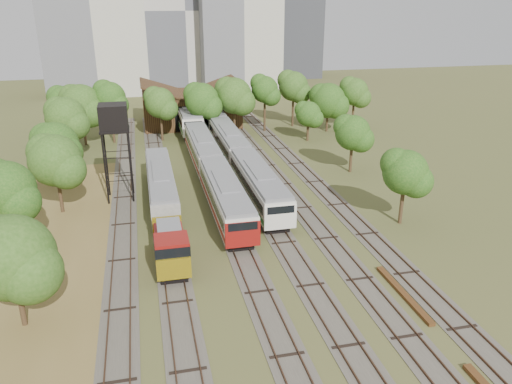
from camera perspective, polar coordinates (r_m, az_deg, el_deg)
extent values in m
plane|color=#475123|center=(35.56, 4.82, -13.64)|extent=(240.00, 240.00, 0.00)
cube|color=brown|center=(41.89, -23.46, -9.67)|extent=(14.00, 60.00, 0.04)
cube|color=#4C473D|center=(56.48, -14.83, -0.59)|extent=(2.60, 80.00, 0.06)
cube|color=#472D1E|center=(56.49, -15.56, -0.56)|extent=(0.08, 80.00, 0.14)
cube|color=#472D1E|center=(56.42, -14.11, -0.45)|extent=(0.08, 80.00, 0.14)
cube|color=#4C473D|center=(56.44, -10.78, -0.26)|extent=(2.60, 80.00, 0.06)
cube|color=#472D1E|center=(56.40, -11.52, -0.23)|extent=(0.08, 80.00, 0.14)
cube|color=#472D1E|center=(56.43, -10.06, -0.11)|extent=(0.08, 80.00, 0.14)
cube|color=#4C473D|center=(56.91, -4.75, 0.24)|extent=(2.60, 80.00, 0.06)
cube|color=#472D1E|center=(56.79, -5.47, 0.26)|extent=(0.08, 80.00, 0.14)
cube|color=#472D1E|center=(56.98, -4.04, 0.38)|extent=(0.08, 80.00, 0.14)
cube|color=#4C473D|center=(57.57, -0.82, 0.56)|extent=(2.60, 80.00, 0.06)
cube|color=#472D1E|center=(57.40, -1.52, 0.59)|extent=(0.08, 80.00, 0.14)
cube|color=#472D1E|center=(57.69, -0.12, 0.70)|extent=(0.08, 80.00, 0.14)
cube|color=#4C473D|center=(58.50, 3.01, 0.87)|extent=(2.60, 80.00, 0.06)
cube|color=#472D1E|center=(58.28, 2.34, 0.90)|extent=(0.08, 80.00, 0.14)
cube|color=#472D1E|center=(58.66, 3.69, 1.01)|extent=(0.08, 80.00, 0.14)
cube|color=#4C473D|center=(59.68, 6.71, 1.17)|extent=(2.60, 80.00, 0.06)
cube|color=#472D1E|center=(59.42, 6.06, 1.20)|extent=(0.08, 80.00, 0.14)
cube|color=#472D1E|center=(59.88, 7.36, 1.30)|extent=(0.08, 80.00, 0.14)
cube|color=black|center=(49.95, -3.48, -2.32)|extent=(2.24, 15.64, 0.81)
cube|color=silver|center=(49.31, -3.52, -0.53)|extent=(2.95, 17.00, 2.54)
cube|color=black|center=(49.20, -3.53, -0.20)|extent=(3.01, 15.64, 0.86)
cube|color=slate|center=(48.79, -3.56, 1.06)|extent=(2.71, 16.66, 0.37)
cube|color=maroon|center=(49.57, -3.50, -1.29)|extent=(3.01, 16.66, 0.46)
cube|color=maroon|center=(41.74, -1.53, -4.86)|extent=(2.99, 0.25, 2.29)
cube|color=black|center=(66.22, -6.08, 3.56)|extent=(2.24, 15.64, 0.81)
cube|color=silver|center=(65.74, -6.13, 4.95)|extent=(2.95, 17.00, 2.54)
cube|color=black|center=(65.65, -6.14, 5.21)|extent=(3.01, 15.64, 0.86)
cube|color=slate|center=(65.35, -6.18, 6.18)|extent=(2.71, 16.66, 0.37)
cube|color=maroon|center=(65.94, -6.11, 4.36)|extent=(3.01, 16.66, 0.46)
cube|color=black|center=(53.05, 0.30, -0.83)|extent=(2.24, 15.64, 0.82)
cube|color=silver|center=(52.45, 0.30, 0.87)|extent=(2.96, 17.00, 2.55)
cube|color=black|center=(52.35, 0.30, 1.18)|extent=(3.02, 15.64, 0.87)
cube|color=slate|center=(51.96, 0.30, 2.38)|extent=(2.72, 16.66, 0.37)
cube|color=#196723|center=(52.70, 0.30, 0.14)|extent=(3.02, 16.66, 0.46)
cube|color=silver|center=(44.92, 2.80, -2.91)|extent=(3.00, 0.25, 2.29)
cube|color=black|center=(69.26, -3.07, 4.44)|extent=(2.24, 15.64, 0.82)
cube|color=silver|center=(68.80, -3.10, 5.78)|extent=(2.96, 17.00, 2.55)
cube|color=black|center=(68.72, -3.10, 6.03)|extent=(3.02, 15.64, 0.87)
cube|color=slate|center=(68.43, -3.12, 6.96)|extent=(2.72, 16.66, 0.37)
cube|color=#196723|center=(68.99, -3.09, 5.21)|extent=(3.02, 16.66, 0.46)
cube|color=black|center=(85.97, -5.17, 7.68)|extent=(2.24, 15.64, 0.82)
cube|color=silver|center=(85.60, -5.20, 8.77)|extent=(2.96, 17.00, 2.55)
cube|color=black|center=(85.53, -5.21, 8.98)|extent=(3.02, 15.64, 0.87)
cube|color=slate|center=(85.30, -5.23, 9.73)|extent=(2.72, 16.66, 0.37)
cube|color=#196723|center=(85.75, -5.19, 8.31)|extent=(3.02, 16.66, 0.46)
cube|color=black|center=(83.95, -7.73, 7.27)|extent=(2.44, 14.72, 0.89)
cube|color=silver|center=(83.54, -7.79, 8.49)|extent=(3.21, 16.00, 2.77)
cube|color=black|center=(83.47, -7.80, 8.71)|extent=(3.27, 14.72, 0.94)
cube|color=slate|center=(83.21, -7.84, 9.55)|extent=(2.96, 15.68, 0.40)
cube|color=#196723|center=(83.71, -7.76, 7.97)|extent=(3.27, 15.68, 0.50)
cube|color=silver|center=(75.86, -7.17, 7.13)|extent=(3.25, 0.25, 2.49)
cube|color=black|center=(42.00, -9.68, -7.35)|extent=(2.09, 7.20, 0.86)
cube|color=maroon|center=(42.19, -9.85, -5.48)|extent=(2.38, 4.40, 1.43)
cube|color=maroon|center=(38.90, -9.56, -6.92)|extent=(2.57, 2.47, 2.57)
cube|color=black|center=(38.62, -9.61, -6.11)|extent=(2.61, 2.52, 0.86)
cube|color=gold|center=(38.01, -9.35, -8.68)|extent=(2.57, 0.20, 1.71)
cube|color=gold|center=(45.05, -10.12, -3.78)|extent=(2.57, 0.20, 1.71)
cube|color=slate|center=(40.79, -9.91, -4.00)|extent=(1.90, 3.60, 0.19)
cube|color=black|center=(54.76, -10.71, -0.55)|extent=(2.03, 16.56, 0.74)
cube|color=gray|center=(54.22, -10.82, 0.95)|extent=(2.68, 18.00, 2.31)
cube|color=black|center=(54.13, -10.84, 1.23)|extent=(2.74, 16.56, 0.79)
cube|color=slate|center=(53.79, -10.92, 2.27)|extent=(2.47, 17.64, 0.33)
cylinder|color=black|center=(53.93, -16.84, 2.42)|extent=(0.19, 0.19, 7.57)
cylinder|color=black|center=(53.80, -14.13, 2.65)|extent=(0.19, 0.19, 7.57)
cylinder|color=black|center=(56.37, -16.72, 3.23)|extent=(0.19, 0.19, 7.57)
cylinder|color=black|center=(56.24, -14.13, 3.45)|extent=(0.19, 0.19, 7.57)
cube|color=black|center=(54.04, -15.85, 6.86)|extent=(2.98, 2.98, 0.20)
cube|color=black|center=(53.73, -16.00, 8.28)|extent=(2.84, 2.84, 2.55)
cube|color=brown|center=(38.78, 16.49, -11.09)|extent=(0.49, 7.78, 0.25)
cube|color=#321F12|center=(87.86, -7.45, 9.44)|extent=(16.00, 11.00, 5.50)
cube|color=#321F12|center=(86.96, -10.22, 11.42)|extent=(8.45, 11.55, 2.96)
cube|color=#321F12|center=(87.73, -4.90, 11.75)|extent=(8.45, 11.55, 2.96)
cube|color=black|center=(82.67, -7.02, 8.34)|extent=(6.40, 0.15, 4.12)
cylinder|color=#382616|center=(36.64, -25.35, -11.01)|extent=(0.36, 0.36, 3.98)
sphere|color=#1A4913|center=(35.21, -26.13, -6.73)|extent=(5.48, 5.48, 5.48)
cylinder|color=#382616|center=(45.98, -25.93, -4.02)|extent=(0.36, 0.36, 4.73)
sphere|color=#1A4913|center=(44.69, -26.67, 0.23)|extent=(4.69, 4.69, 4.69)
cylinder|color=#382616|center=(53.86, -21.50, -0.02)|extent=(0.36, 0.36, 4.33)
sphere|color=#1A4913|center=(52.83, -21.98, 3.36)|extent=(5.15, 5.15, 5.15)
cylinder|color=#382616|center=(62.25, -21.62, 2.41)|extent=(0.36, 0.36, 3.71)
sphere|color=#1A4913|center=(61.47, -21.97, 4.94)|extent=(5.37, 5.37, 5.37)
cylinder|color=#382616|center=(71.49, -20.54, 5.21)|extent=(0.36, 0.36, 4.57)
sphere|color=#1A4913|center=(70.68, -20.91, 7.95)|extent=(5.31, 5.31, 5.31)
cylinder|color=#382616|center=(81.99, -20.71, 7.10)|extent=(0.36, 0.36, 4.57)
sphere|color=#1A4913|center=(81.29, -21.03, 9.51)|extent=(4.95, 4.95, 4.95)
cylinder|color=#382616|center=(91.97, -19.76, 8.35)|extent=(0.36, 0.36, 3.74)
sphere|color=#1A4913|center=(91.44, -19.99, 10.11)|extent=(4.34, 4.34, 4.34)
cylinder|color=#382616|center=(78.47, -19.04, 6.76)|extent=(0.36, 0.36, 4.67)
sphere|color=#1A4913|center=(77.72, -19.35, 9.33)|extent=(6.05, 6.05, 6.05)
cylinder|color=#382616|center=(78.45, -16.05, 7.35)|extent=(0.36, 0.36, 5.36)
sphere|color=#1A4913|center=(77.63, -16.36, 10.32)|extent=(4.62, 4.62, 4.62)
cylinder|color=#382616|center=(78.13, -10.74, 7.44)|extent=(0.36, 0.36, 4.55)
sphere|color=#1A4913|center=(77.40, -10.92, 9.97)|extent=(4.58, 4.58, 4.58)
cylinder|color=#382616|center=(77.84, -6.09, 7.72)|extent=(0.36, 0.36, 4.76)
sphere|color=#1A4913|center=(77.08, -6.19, 10.38)|extent=(5.20, 5.20, 5.20)
cylinder|color=#382616|center=(79.95, -2.49, 8.24)|extent=(0.36, 0.36, 4.95)
sphere|color=#1A4913|center=(79.19, -2.53, 10.94)|extent=(5.61, 5.61, 5.61)
cylinder|color=#382616|center=(82.37, 0.99, 8.79)|extent=(0.36, 0.36, 5.37)
sphere|color=#1A4913|center=(81.59, 1.01, 11.64)|extent=(4.28, 4.28, 4.28)
cylinder|color=#382616|center=(86.16, 4.23, 9.27)|extent=(0.36, 0.36, 5.31)
sphere|color=#1A4913|center=(85.42, 4.30, 11.96)|extent=(4.92, 4.92, 4.92)
cylinder|color=#382616|center=(83.19, 8.13, 8.22)|extent=(0.36, 0.36, 3.98)
sphere|color=#1A4913|center=(82.57, 8.24, 10.30)|extent=(5.61, 5.61, 5.61)
cylinder|color=#382616|center=(85.26, 11.02, 8.67)|extent=(0.36, 0.36, 4.90)
sphere|color=#1A4913|center=(84.55, 11.19, 11.18)|extent=(4.48, 4.48, 4.48)
cylinder|color=#382616|center=(49.66, 16.32, -1.27)|extent=(0.36, 0.36, 4.09)
sphere|color=#1A4913|center=(48.59, 16.70, 2.18)|extent=(4.25, 4.25, 4.25)
cylinder|color=#382616|center=(63.44, 10.80, 3.99)|extent=(0.36, 0.36, 3.95)
sphere|color=#1A4913|center=(62.63, 10.99, 6.66)|extent=(4.33, 4.33, 4.33)
cylinder|color=#382616|center=(77.17, 5.94, 7.04)|extent=(0.36, 0.36, 3.26)
sphere|color=#1A4913|center=(76.61, 6.01, 8.86)|extent=(3.81, 3.81, 3.81)
cube|color=#BBB4A9|center=(128.22, -8.51, 19.88)|extent=(20.00, 18.00, 36.00)
cube|color=#38393F|center=(144.51, 4.63, 18.56)|extent=(12.00, 12.00, 28.00)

